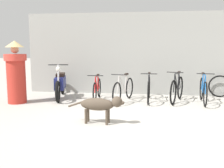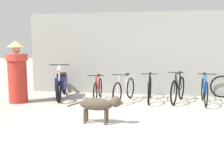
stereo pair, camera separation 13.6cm
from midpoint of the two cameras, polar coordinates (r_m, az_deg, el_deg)
The scene contains 11 objects.
ground_plane at distance 5.49m, azimuth 6.83°, elevation -8.84°, with size 60.00×60.00×0.00m, color #ADA89E.
shop_wall_back at distance 8.89m, azimuth 7.63°, elevation 6.53°, with size 8.34×0.20×2.73m.
bicycle_0 at distance 7.91m, azimuth -3.76°, elevation -1.14°, with size 0.46×1.56×0.79m.
bicycle_1 at distance 7.70m, azimuth 2.04°, elevation -1.23°, with size 0.55×1.69×0.84m.
bicycle_2 at distance 7.84m, azimuth 7.52°, elevation -1.08°, with size 0.46×1.73×0.86m.
bicycle_3 at distance 7.87m, azimuth 13.47°, elevation -1.10°, with size 0.59×1.59×0.90m.
bicycle_4 at distance 7.86m, azimuth 18.78°, elevation -1.31°, with size 0.46×1.64×0.89m.
motorcycle at distance 8.36m, azimuth -11.67°, elevation -0.01°, with size 0.66×1.98×1.08m.
stray_dog at distance 5.46m, azimuth -3.23°, elevation -4.49°, with size 1.23×0.32×0.59m.
person_in_robes at distance 7.92m, azimuth -20.64°, elevation 2.47°, with size 0.85×0.85×1.77m.
spare_tire_left at distance 8.98m, azimuth 22.01°, elevation -0.46°, with size 0.70×0.17×0.70m.
Camera 1 is at (0.05, -5.26, 1.59)m, focal length 42.00 mm.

